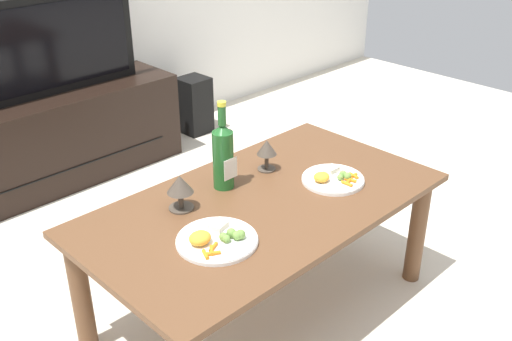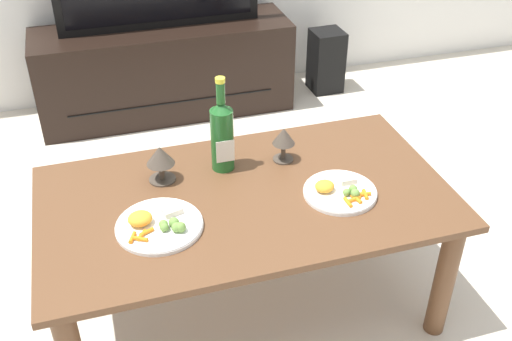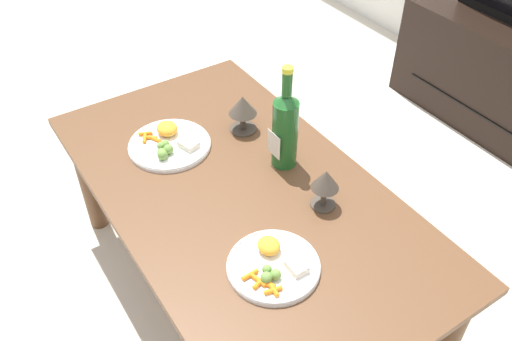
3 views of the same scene
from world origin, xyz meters
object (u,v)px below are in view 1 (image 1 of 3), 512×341
at_px(dining_table, 263,220).
at_px(dinner_plate_left, 216,239).
at_px(tv_screen, 42,47).
at_px(floor_speaker, 194,105).
at_px(tv_stand, 57,138).
at_px(wine_bottle, 223,154).
at_px(goblet_right, 267,149).
at_px(dinner_plate_right, 333,179).
at_px(goblet_left, 180,186).

height_order(dining_table, dinner_plate_left, dinner_plate_left).
height_order(tv_screen, floor_speaker, tv_screen).
bearing_deg(floor_speaker, dinner_plate_left, -128.26).
height_order(tv_stand, floor_speaker, tv_stand).
height_order(dining_table, wine_bottle, wine_bottle).
bearing_deg(dinner_plate_left, goblet_right, 27.22).
xyz_separation_m(dining_table, dinner_plate_right, (0.29, -0.08, 0.09)).
height_order(tv_screen, dinner_plate_right, tv_screen).
relative_size(wine_bottle, goblet_right, 2.65).
height_order(tv_screen, wine_bottle, tv_screen).
bearing_deg(floor_speaker, goblet_right, -119.80).
relative_size(goblet_right, dinner_plate_right, 0.54).
distance_m(floor_speaker, goblet_right, 1.66).
bearing_deg(dinner_plate_right, goblet_right, 113.82).
bearing_deg(tv_screen, wine_bottle, -90.69).
bearing_deg(floor_speaker, goblet_left, -131.56).
bearing_deg(dining_table, dinner_plate_left, -164.16).
bearing_deg(goblet_right, dinner_plate_right, -66.18).
relative_size(goblet_left, dinner_plate_right, 0.54).
bearing_deg(wine_bottle, dinner_plate_right, -39.04).
relative_size(tv_stand, wine_bottle, 4.06).
height_order(dining_table, goblet_right, goblet_right).
relative_size(tv_screen, dinner_plate_right, 4.42).
height_order(dining_table, floor_speaker, dining_table).
relative_size(goblet_left, goblet_right, 1.02).
bearing_deg(dinner_plate_right, tv_stand, 100.45).
distance_m(dining_table, tv_stand, 1.59).
relative_size(tv_screen, floor_speaker, 2.86).
distance_m(dining_table, wine_bottle, 0.28).
relative_size(tv_screen, dinner_plate_left, 4.00).
distance_m(goblet_left, goblet_right, 0.43).
distance_m(dining_table, goblet_right, 0.30).
distance_m(tv_screen, wine_bottle, 1.41).
bearing_deg(tv_stand, floor_speaker, -0.35).
height_order(dining_table, dinner_plate_right, dinner_plate_right).
xyz_separation_m(dinner_plate_left, dinner_plate_right, (0.59, -0.00, -0.00)).
xyz_separation_m(tv_screen, goblet_left, (-0.23, -1.42, -0.17)).
xyz_separation_m(tv_screen, dinner_plate_left, (-0.28, -1.67, -0.24)).
height_order(tv_screen, dinner_plate_left, tv_screen).
bearing_deg(tv_screen, floor_speaker, -0.21).
bearing_deg(wine_bottle, dining_table, -80.45).
bearing_deg(floor_speaker, dining_table, -122.43).
distance_m(dining_table, tv_screen, 1.62).
bearing_deg(wine_bottle, dinner_plate_left, -135.53).
distance_m(wine_bottle, goblet_right, 0.22).
distance_m(floor_speaker, dinner_plate_right, 1.82).
bearing_deg(dinner_plate_left, dining_table, 15.84).
distance_m(dining_table, floor_speaker, 1.86).
relative_size(goblet_right, dinner_plate_left, 0.48).
xyz_separation_m(tv_stand, wine_bottle, (-0.02, -1.41, 0.39)).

